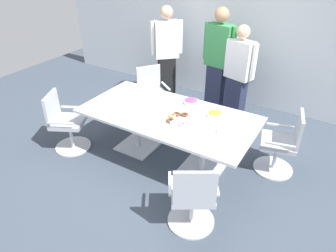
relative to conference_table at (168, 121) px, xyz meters
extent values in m
cube|color=#3D4754|center=(0.00, 0.00, -0.63)|extent=(10.00, 10.00, 0.01)
cube|color=silver|center=(0.00, 2.40, 0.77)|extent=(8.00, 0.10, 2.80)
cube|color=silver|center=(0.00, 0.00, 0.10)|extent=(2.40, 1.20, 0.04)
cube|color=silver|center=(-0.55, 0.00, -0.61)|extent=(0.56, 0.56, 0.02)
cylinder|color=silver|center=(-0.55, 0.00, -0.26)|extent=(0.09, 0.09, 0.69)
cube|color=silver|center=(0.55, 0.00, -0.61)|extent=(0.56, 0.56, 0.02)
cylinder|color=silver|center=(0.55, 0.00, -0.26)|extent=(0.09, 0.09, 0.69)
cylinder|color=silver|center=(-0.85, 0.90, -0.61)|extent=(0.75, 0.75, 0.02)
cylinder|color=silver|center=(-0.85, 0.90, -0.40)|extent=(0.05, 0.05, 0.41)
cube|color=#ADB2BC|center=(-0.85, 0.90, -0.17)|extent=(0.64, 0.64, 0.06)
cube|color=#ADB2BC|center=(-1.03, 1.02, 0.07)|extent=(0.29, 0.38, 0.42)
cube|color=silver|center=(-0.71, 1.10, -0.05)|extent=(0.32, 0.24, 0.02)
cube|color=silver|center=(-1.00, 0.70, -0.05)|extent=(0.32, 0.24, 0.02)
cylinder|color=silver|center=(-1.41, -0.54, -0.61)|extent=(0.73, 0.73, 0.02)
cylinder|color=silver|center=(-1.41, -0.54, -0.40)|extent=(0.05, 0.05, 0.41)
cube|color=#ADB2BC|center=(-1.41, -0.54, -0.17)|extent=(0.62, 0.62, 0.06)
cube|color=#ADB2BC|center=(-1.60, -0.64, 0.07)|extent=(0.23, 0.41, 0.42)
cube|color=silver|center=(-1.52, -0.33, -0.05)|extent=(0.34, 0.19, 0.02)
cube|color=silver|center=(-1.30, -0.76, -0.05)|extent=(0.34, 0.19, 0.02)
cylinder|color=silver|center=(0.85, -0.90, -0.61)|extent=(0.74, 0.74, 0.02)
cylinder|color=silver|center=(0.85, -0.90, -0.40)|extent=(0.05, 0.05, 0.41)
cube|color=#ADB2BC|center=(0.85, -0.90, -0.17)|extent=(0.63, 0.63, 0.06)
cube|color=#ADB2BC|center=(0.96, -1.08, 0.07)|extent=(0.39, 0.26, 0.42)
cube|color=silver|center=(0.65, -1.03, -0.05)|extent=(0.22, 0.33, 0.02)
cube|color=silver|center=(1.06, -0.77, -0.05)|extent=(0.22, 0.33, 0.02)
cylinder|color=silver|center=(1.41, 0.54, -0.61)|extent=(0.65, 0.65, 0.02)
cylinder|color=silver|center=(1.41, 0.54, -0.40)|extent=(0.05, 0.05, 0.41)
cube|color=#ADB2BC|center=(1.41, 0.54, -0.17)|extent=(0.55, 0.55, 0.06)
cube|color=#ADB2BC|center=(1.62, 0.59, 0.07)|extent=(0.14, 0.43, 0.42)
cube|color=silver|center=(1.47, 0.31, -0.05)|extent=(0.37, 0.11, 0.02)
cube|color=silver|center=(1.36, 0.78, -0.05)|extent=(0.37, 0.11, 0.02)
cube|color=black|center=(-1.08, 1.72, -0.20)|extent=(0.37, 0.36, 0.86)
cube|color=white|center=(-1.08, 1.72, 0.57)|extent=(0.47, 0.46, 0.68)
sphere|color=#DBAD89|center=(-1.08, 1.72, 1.06)|extent=(0.23, 0.23, 0.23)
cylinder|color=white|center=(-0.88, 1.91, 0.61)|extent=(0.11, 0.11, 0.61)
cylinder|color=white|center=(-1.27, 1.54, 0.61)|extent=(0.11, 0.11, 0.61)
cube|color=#232842|center=(-0.02, 1.72, -0.18)|extent=(0.35, 0.24, 0.89)
cube|color=#388C4C|center=(-0.02, 1.72, 0.62)|extent=(0.47, 0.28, 0.71)
sphere|color=tan|center=(-0.02, 1.72, 1.13)|extent=(0.24, 0.24, 0.24)
cylinder|color=#388C4C|center=(0.24, 1.68, 0.66)|extent=(0.09, 0.09, 0.64)
cylinder|color=#388C4C|center=(-0.29, 1.75, 0.66)|extent=(0.09, 0.09, 0.64)
cube|color=#232842|center=(0.41, 1.59, -0.23)|extent=(0.36, 0.28, 0.80)
cube|color=white|center=(0.41, 1.59, 0.49)|extent=(0.48, 0.33, 0.63)
sphere|color=#DBAD89|center=(0.41, 1.59, 0.94)|extent=(0.22, 0.22, 0.22)
cylinder|color=white|center=(0.66, 1.52, 0.52)|extent=(0.10, 0.10, 0.57)
cylinder|color=white|center=(0.15, 1.67, 0.52)|extent=(0.10, 0.10, 0.57)
cylinder|color=beige|center=(0.13, 0.42, 0.15)|extent=(0.21, 0.21, 0.06)
ellipsoid|color=#9E3D8E|center=(0.13, 0.42, 0.18)|extent=(0.18, 0.18, 0.05)
cylinder|color=white|center=(0.58, 0.25, 0.15)|extent=(0.20, 0.20, 0.06)
ellipsoid|color=orange|center=(0.58, 0.25, 0.18)|extent=(0.17, 0.17, 0.05)
cylinder|color=white|center=(0.23, -0.08, 0.13)|extent=(0.36, 0.36, 0.01)
torus|color=pink|center=(0.36, -0.07, 0.15)|extent=(0.11, 0.11, 0.03)
torus|color=white|center=(0.34, -0.01, 0.15)|extent=(0.11, 0.11, 0.03)
torus|color=brown|center=(0.23, 0.05, 0.15)|extent=(0.11, 0.11, 0.03)
torus|color=brown|center=(0.13, 0.01, 0.15)|extent=(0.11, 0.11, 0.03)
torus|color=tan|center=(0.10, -0.06, 0.15)|extent=(0.11, 0.11, 0.03)
torus|color=brown|center=(0.15, -0.19, 0.15)|extent=(0.11, 0.11, 0.03)
torus|color=white|center=(0.22, -0.22, 0.15)|extent=(0.11, 0.11, 0.03)
torus|color=pink|center=(0.32, -0.18, 0.15)|extent=(0.11, 0.11, 0.03)
cylinder|color=white|center=(-0.30, 0.24, 0.13)|extent=(0.20, 0.20, 0.01)
cylinder|color=silver|center=(-0.30, 0.24, 0.13)|extent=(0.20, 0.20, 0.01)
cylinder|color=white|center=(-0.30, 0.24, 0.14)|extent=(0.20, 0.20, 0.01)
cylinder|color=silver|center=(-0.30, 0.24, 0.15)|extent=(0.20, 0.20, 0.01)
cylinder|color=white|center=(-0.30, 0.24, 0.15)|extent=(0.20, 0.20, 0.01)
cube|color=white|center=(0.85, -0.06, 0.16)|extent=(0.14, 0.14, 0.08)
camera|label=1|loc=(1.89, -3.12, 2.16)|focal=32.57mm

